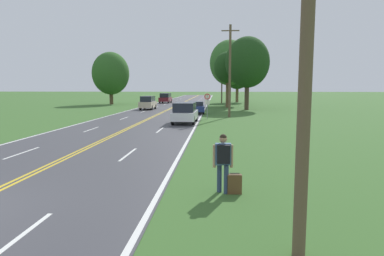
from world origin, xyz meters
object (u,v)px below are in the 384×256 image
Objects in this scene: hitchhiker_person at (223,157)px; tree_left_verge at (237,73)px; car_champagne_suv_mid_near at (148,103)px; car_white_suv_nearest at (185,112)px; traffic_sign at (207,100)px; tree_right_cluster at (111,73)px; tree_mid_treeline at (229,63)px; tree_behind_sign at (227,68)px; car_maroon_van_mid_far at (166,98)px; car_dark_blue_sedan_approaching at (196,107)px; tree_far_back at (247,62)px; suitcase at (234,184)px.

tree_left_verge reaches higher than hitchhiker_person.
car_white_suv_nearest is at bearing -157.18° from car_champagne_suv_mid_near.
tree_right_cluster is at bearing 123.79° from traffic_sign.
traffic_sign is 0.23× the size of tree_mid_treeline.
tree_right_cluster is (-20.33, 7.80, -0.52)m from tree_behind_sign.
car_champagne_suv_mid_near is (-11.50, -11.31, -6.10)m from tree_mid_treeline.
hitchhiker_person is 0.71× the size of traffic_sign.
car_champagne_suv_mid_near is at bearing 11.35° from hitchhiker_person.
tree_behind_sign reaches higher than car_maroon_van_mid_far.
car_white_suv_nearest reaches higher than car_dark_blue_sedan_approaching.
car_maroon_van_mid_far reaches higher than car_dark_blue_sedan_approaching.
car_champagne_suv_mid_near is at bearing 122.67° from traffic_sign.
tree_left_verge is at bearing -71.78° from car_maroon_van_mid_far.
tree_behind_sign reaches higher than car_white_suv_nearest.
tree_behind_sign is 5.90m from tree_mid_treeline.
tree_far_back is 2.08× the size of car_dark_blue_sedan_approaching.
tree_left_verge is at bearing 82.21° from traffic_sign.
tree_behind_sign is 0.77× the size of tree_mid_treeline.
car_champagne_suv_mid_near is (-13.52, -22.87, -4.94)m from tree_left_verge.
tree_left_verge reaches higher than suitcase.
car_white_suv_nearest reaches higher than suitcase.
hitchhiker_person is 59.87m from tree_left_verge.
traffic_sign is 32.32m from tree_right_cluster.
tree_behind_sign is (2.46, 18.89, 4.10)m from traffic_sign.
car_maroon_van_mid_far is at bearing 105.50° from traffic_sign.
hitchhiker_person is at bearing -92.16° from tree_mid_treeline.
tree_behind_sign is 1.77× the size of car_dark_blue_sedan_approaching.
car_maroon_van_mid_far is (-11.44, 13.47, -5.00)m from tree_behind_sign.
traffic_sign is at bearing -109.83° from tree_far_back.
car_dark_blue_sedan_approaching is (-4.01, -11.70, -5.24)m from tree_behind_sign.
tree_mid_treeline is 1.18× the size of tree_right_cluster.
car_champagne_suv_mid_near is (-7.02, 6.16, 0.22)m from car_dark_blue_sedan_approaching.
car_white_suv_nearest is at bearing -100.66° from tree_behind_sign.
tree_right_cluster is at bearing 159.00° from tree_behind_sign.
tree_behind_sign is 2.10× the size of car_champagne_suv_mid_near.
tree_mid_treeline is (-2.02, -11.56, 1.15)m from tree_left_verge.
car_dark_blue_sedan_approaching is at bearing 179.39° from car_white_suv_nearest.
suitcase is 48.51m from tree_mid_treeline.
tree_behind_sign is at bearing -5.26° from hitchhiker_person.
suitcase is at bearing -96.43° from hitchhiker_person.
tree_behind_sign is 13.43m from car_dark_blue_sedan_approaching.
hitchhiker_person is at bearing -69.21° from tree_right_cluster.
tree_behind_sign reaches higher than hitchhiker_person.
car_maroon_van_mid_far is (8.89, 5.66, -4.48)m from tree_right_cluster.
car_champagne_suv_mid_near is at bearing -176.06° from car_maroon_van_mid_far.
tree_far_back is (4.97, 13.78, 4.49)m from traffic_sign.
tree_mid_treeline reaches higher than tree_behind_sign.
tree_far_back is 23.85m from car_maroon_van_mid_far.
traffic_sign is 0.51× the size of car_white_suv_nearest.
tree_far_back is at bearing -140.41° from car_maroon_van_mid_far.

